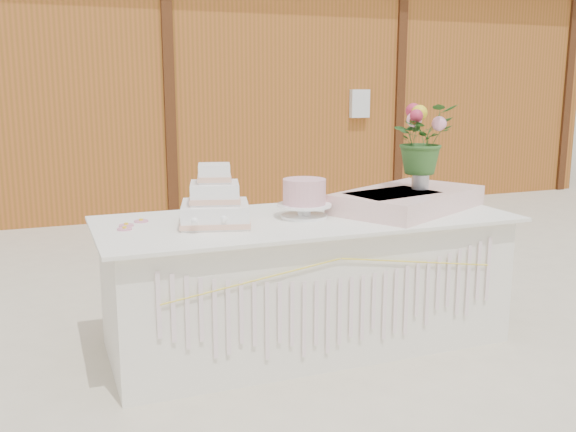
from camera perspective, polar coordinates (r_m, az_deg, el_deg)
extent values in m
plane|color=beige|center=(3.95, 1.61, -11.11)|extent=(80.00, 80.00, 0.00)
cube|color=#9C5020|center=(9.47, -12.89, 11.09)|extent=(12.00, 4.00, 3.00)
cube|color=white|center=(3.82, 1.64, -5.91)|extent=(2.28, 0.88, 0.75)
cube|color=white|center=(3.73, 1.68, -0.25)|extent=(2.40, 1.00, 0.02)
cube|color=white|center=(3.53, -6.49, 0.19)|extent=(0.44, 0.44, 0.12)
cube|color=#EDB195|center=(3.53, -6.48, -0.40)|extent=(0.45, 0.45, 0.03)
cube|color=white|center=(3.51, -6.53, 2.08)|extent=(0.32, 0.32, 0.11)
cube|color=#EDB195|center=(3.51, -6.52, 1.57)|extent=(0.33, 0.33, 0.03)
cube|color=white|center=(3.49, -6.57, 3.80)|extent=(0.21, 0.21, 0.10)
cube|color=#EDB195|center=(3.49, -6.56, 3.38)|extent=(0.22, 0.22, 0.03)
cylinder|color=white|center=(3.71, 1.45, -0.02)|extent=(0.27, 0.27, 0.02)
cylinder|color=white|center=(3.70, 1.46, 0.49)|extent=(0.08, 0.08, 0.05)
cylinder|color=white|center=(3.69, 1.46, 0.97)|extent=(0.31, 0.31, 0.01)
cylinder|color=#DFA1A5|center=(3.68, 1.46, 2.19)|extent=(0.25, 0.25, 0.15)
cube|color=#F8D1C7|center=(4.01, 10.62, 1.43)|extent=(1.11, 0.94, 0.12)
cylinder|color=silver|center=(4.05, 11.69, 3.38)|extent=(0.11, 0.11, 0.14)
imported|color=#305E25|center=(4.02, 11.86, 7.42)|extent=(0.43, 0.38, 0.43)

